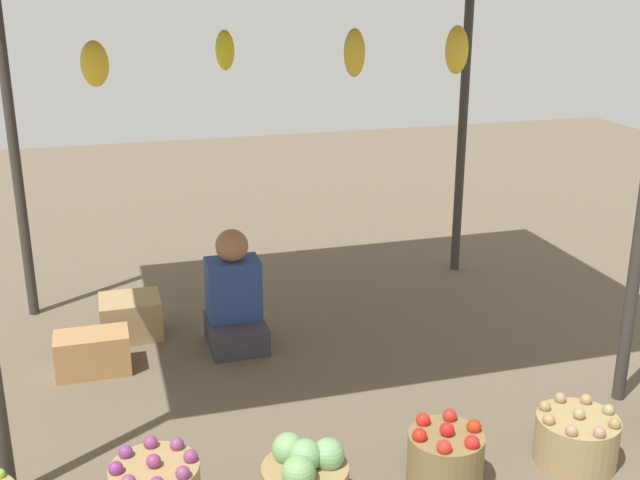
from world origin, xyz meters
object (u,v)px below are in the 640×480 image
object	(u,v)px
basket_red_tomatoes	(445,458)
wooden_crate_near_vendor	(131,317)
vendor_person	(234,302)
basket_cabbages	(305,479)
basket_potatoes	(576,438)
wooden_crate_stacked_rear	(93,353)

from	to	relation	value
basket_red_tomatoes	wooden_crate_near_vendor	bearing A→B (deg)	122.56
vendor_person	wooden_crate_near_vendor	size ratio (longest dim) A/B	1.98
basket_red_tomatoes	wooden_crate_near_vendor	xyz separation A→B (m)	(-1.33, 2.08, -0.01)
basket_cabbages	wooden_crate_near_vendor	bearing A→B (deg)	107.41
basket_red_tomatoes	basket_cabbages	bearing A→B (deg)	178.76
basket_potatoes	wooden_crate_near_vendor	world-z (taller)	basket_potatoes
wooden_crate_stacked_rear	basket_red_tomatoes	bearing A→B (deg)	-45.77
basket_cabbages	wooden_crate_near_vendor	xyz separation A→B (m)	(-0.65, 2.07, -0.02)
vendor_person	basket_potatoes	xyz separation A→B (m)	(1.39, -1.77, -0.17)
vendor_person	basket_cabbages	world-z (taller)	vendor_person
vendor_person	wooden_crate_near_vendor	bearing A→B (deg)	154.01
vendor_person	basket_red_tomatoes	xyz separation A→B (m)	(0.68, -1.77, -0.15)
vendor_person	basket_red_tomatoes	size ratio (longest dim) A/B	2.16
basket_potatoes	wooden_crate_stacked_rear	world-z (taller)	basket_potatoes
basket_red_tomatoes	wooden_crate_stacked_rear	world-z (taller)	basket_red_tomatoes
basket_cabbages	basket_red_tomatoes	distance (m)	0.68
basket_potatoes	vendor_person	bearing A→B (deg)	128.07
basket_red_tomatoes	wooden_crate_stacked_rear	size ratio (longest dim) A/B	0.82
wooden_crate_near_vendor	vendor_person	bearing A→B (deg)	-25.99
basket_cabbages	basket_potatoes	bearing A→B (deg)	-0.76
basket_potatoes	wooden_crate_near_vendor	distance (m)	2.91
vendor_person	basket_potatoes	distance (m)	2.25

